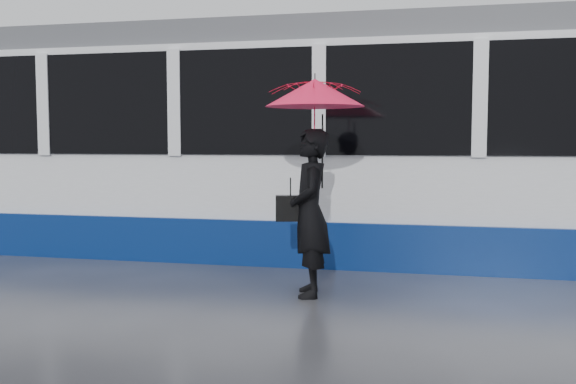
# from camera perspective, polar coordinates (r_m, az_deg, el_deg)

# --- Properties ---
(ground) EXTENTS (90.00, 90.00, 0.00)m
(ground) POSITION_cam_1_polar(r_m,az_deg,el_deg) (7.42, -2.72, -8.55)
(ground) COLOR #2B2B30
(ground) RESTS_ON ground
(rails) EXTENTS (34.00, 1.51, 0.02)m
(rails) POSITION_cam_1_polar(r_m,az_deg,el_deg) (9.80, 1.19, -5.27)
(rails) COLOR #3F3D38
(rails) RESTS_ON ground
(tram) EXTENTS (26.00, 2.56, 3.35)m
(tram) POSITION_cam_1_polar(r_m,az_deg,el_deg) (10.68, -14.91, 4.16)
(tram) COLOR white
(tram) RESTS_ON ground
(woman) EXTENTS (0.58, 0.74, 1.81)m
(woman) POSITION_cam_1_polar(r_m,az_deg,el_deg) (6.93, 1.96, -1.87)
(woman) COLOR black
(woman) RESTS_ON ground
(umbrella) EXTENTS (1.28, 1.28, 1.22)m
(umbrella) POSITION_cam_1_polar(r_m,az_deg,el_deg) (6.88, 2.40, 7.09)
(umbrella) COLOR #E91368
(umbrella) RESTS_ON ground
(handbag) EXTENTS (0.35, 0.21, 0.46)m
(handbag) POSITION_cam_1_polar(r_m,az_deg,el_deg) (6.99, 0.22, -1.45)
(handbag) COLOR black
(handbag) RESTS_ON ground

